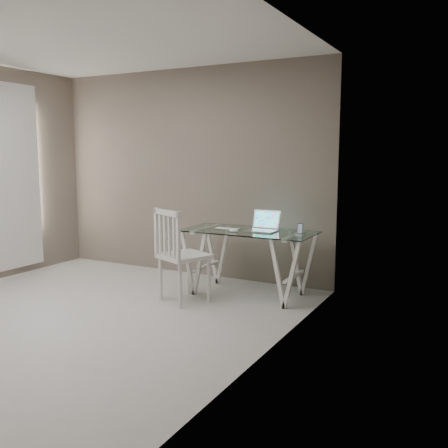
# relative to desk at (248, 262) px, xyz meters

# --- Properties ---
(room) EXTENTS (4.50, 4.52, 2.71)m
(room) POSITION_rel_desk_xyz_m (-1.22, -1.63, 1.33)
(room) COLOR #ADAAA6
(room) RESTS_ON ground
(desk) EXTENTS (1.50, 0.70, 0.75)m
(desk) POSITION_rel_desk_xyz_m (0.00, 0.00, 0.00)
(desk) COLOR silver
(desk) RESTS_ON ground
(chair) EXTENTS (0.61, 0.61, 1.03)m
(chair) POSITION_rel_desk_xyz_m (-0.55, -0.61, 0.18)
(chair) COLOR silver
(chair) RESTS_ON ground
(laptop) EXTENTS (0.32, 0.29, 0.22)m
(laptop) POSITION_rel_desk_xyz_m (0.15, 0.08, 0.42)
(laptop) COLOR silver
(laptop) RESTS_ON desk
(keyboard) EXTENTS (0.30, 0.13, 0.01)m
(keyboard) POSITION_rel_desk_xyz_m (-0.27, -0.01, 0.37)
(keyboard) COLOR silver
(keyboard) RESTS_ON desk
(mouse) EXTENTS (0.11, 0.07, 0.04)m
(mouse) POSITION_rel_desk_xyz_m (-0.10, -0.17, 0.38)
(mouse) COLOR white
(mouse) RESTS_ON desk
(phone_dock) EXTENTS (0.07, 0.07, 0.13)m
(phone_dock) POSITION_rel_desk_xyz_m (0.62, -0.04, 0.40)
(phone_dock) COLOR white
(phone_dock) RESTS_ON desk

